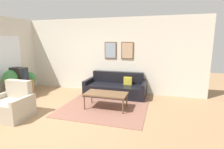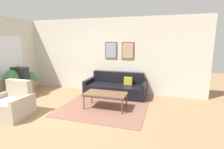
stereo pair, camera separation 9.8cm
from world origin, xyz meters
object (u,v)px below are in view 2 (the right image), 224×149
coffee_table (106,94)px  tv (20,74)px  potted_plant_tall (13,79)px  couch (116,88)px  armchair (12,105)px

coffee_table → tv: tv is taller
potted_plant_tall → couch: bearing=20.4°
couch → potted_plant_tall: size_ratio=2.19×
tv → armchair: size_ratio=0.59×
couch → potted_plant_tall: bearing=-159.6°
coffee_table → potted_plant_tall: size_ratio=1.23×
potted_plant_tall → coffee_table: bearing=-0.8°
couch → coffee_table: (0.05, -1.25, 0.14)m
tv → potted_plant_tall: (-0.19, -0.11, -0.17)m
couch → coffee_table: size_ratio=1.78×
armchair → tv: bearing=150.0°
tv → couch: bearing=19.8°
couch → armchair: armchair is taller
potted_plant_tall → armchair: bearing=-45.6°
armchair → potted_plant_tall: bearing=157.2°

